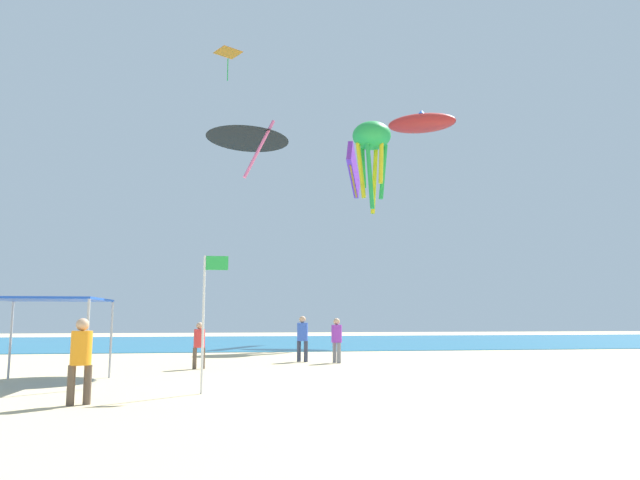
{
  "coord_description": "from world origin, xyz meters",
  "views": [
    {
      "loc": [
        -2.95,
        -16.58,
        1.83
      ],
      "look_at": [
        1.36,
        12.28,
        5.77
      ],
      "focal_mm": 32.27,
      "sensor_mm": 36.0,
      "label": 1
    }
  ],
  "objects_px": {
    "person_rightmost": "(81,354)",
    "kite_inflatable_red": "(422,123)",
    "kite_diamond_orange": "(228,54)",
    "kite_octopus_green": "(372,140)",
    "person_central": "(302,335)",
    "person_near_tent": "(199,341)",
    "kite_parafoil_purple": "(354,172)",
    "kite_delta_black": "(248,132)",
    "banner_flag": "(207,309)",
    "canopy_tent": "(48,302)",
    "person_leftmost": "(337,337)"
  },
  "relations": [
    {
      "from": "person_central",
      "to": "kite_octopus_green",
      "type": "relative_size",
      "value": 0.31
    },
    {
      "from": "canopy_tent",
      "to": "person_near_tent",
      "type": "bearing_deg",
      "value": 46.38
    },
    {
      "from": "person_near_tent",
      "to": "kite_diamond_orange",
      "type": "bearing_deg",
      "value": -100.57
    },
    {
      "from": "kite_inflatable_red",
      "to": "person_central",
      "type": "bearing_deg",
      "value": 80.26
    },
    {
      "from": "banner_flag",
      "to": "kite_parafoil_purple",
      "type": "relative_size",
      "value": 0.62
    },
    {
      "from": "kite_diamond_orange",
      "to": "kite_octopus_green",
      "type": "relative_size",
      "value": 0.39
    },
    {
      "from": "person_near_tent",
      "to": "kite_inflatable_red",
      "type": "bearing_deg",
      "value": -136.69
    },
    {
      "from": "banner_flag",
      "to": "kite_octopus_green",
      "type": "bearing_deg",
      "value": 66.12
    },
    {
      "from": "person_central",
      "to": "banner_flag",
      "type": "xyz_separation_m",
      "value": [
        -3.53,
        -9.7,
        0.93
      ]
    },
    {
      "from": "person_leftmost",
      "to": "kite_delta_black",
      "type": "bearing_deg",
      "value": 78.22
    },
    {
      "from": "person_rightmost",
      "to": "kite_diamond_orange",
      "type": "relative_size",
      "value": 0.78
    },
    {
      "from": "kite_inflatable_red",
      "to": "kite_delta_black",
      "type": "distance_m",
      "value": 25.19
    },
    {
      "from": "kite_delta_black",
      "to": "kite_parafoil_purple",
      "type": "distance_m",
      "value": 21.51
    },
    {
      "from": "canopy_tent",
      "to": "kite_inflatable_red",
      "type": "bearing_deg",
      "value": 51.68
    },
    {
      "from": "person_leftmost",
      "to": "kite_octopus_green",
      "type": "distance_m",
      "value": 18.29
    },
    {
      "from": "canopy_tent",
      "to": "kite_parafoil_purple",
      "type": "relative_size",
      "value": 0.57
    },
    {
      "from": "person_near_tent",
      "to": "kite_inflatable_red",
      "type": "xyz_separation_m",
      "value": [
        15.62,
        20.63,
        16.11
      ]
    },
    {
      "from": "person_near_tent",
      "to": "kite_parafoil_purple",
      "type": "distance_m",
      "value": 25.9
    },
    {
      "from": "kite_inflatable_red",
      "to": "canopy_tent",
      "type": "bearing_deg",
      "value": 74.83
    },
    {
      "from": "person_rightmost",
      "to": "kite_inflatable_red",
      "type": "bearing_deg",
      "value": 39.77
    },
    {
      "from": "person_central",
      "to": "canopy_tent",
      "type": "bearing_deg",
      "value": 78.64
    },
    {
      "from": "kite_delta_black",
      "to": "kite_parafoil_purple",
      "type": "height_order",
      "value": "kite_parafoil_purple"
    },
    {
      "from": "canopy_tent",
      "to": "kite_diamond_orange",
      "type": "height_order",
      "value": "kite_diamond_orange"
    },
    {
      "from": "banner_flag",
      "to": "kite_octopus_green",
      "type": "height_order",
      "value": "kite_octopus_green"
    },
    {
      "from": "person_central",
      "to": "person_rightmost",
      "type": "height_order",
      "value": "person_central"
    },
    {
      "from": "banner_flag",
      "to": "kite_inflatable_red",
      "type": "distance_m",
      "value": 34.83
    },
    {
      "from": "person_near_tent",
      "to": "person_leftmost",
      "type": "xyz_separation_m",
      "value": [
        5.39,
        1.97,
        0.08
      ]
    },
    {
      "from": "person_rightmost",
      "to": "kite_inflatable_red",
      "type": "xyz_separation_m",
      "value": [
        17.62,
        29.0,
        16.02
      ]
    },
    {
      "from": "person_rightmost",
      "to": "banner_flag",
      "type": "relative_size",
      "value": 0.54
    },
    {
      "from": "person_rightmost",
      "to": "person_central",
      "type": "bearing_deg",
      "value": 42.47
    },
    {
      "from": "person_leftmost",
      "to": "kite_inflatable_red",
      "type": "distance_m",
      "value": 26.64
    },
    {
      "from": "canopy_tent",
      "to": "person_leftmost",
      "type": "xyz_separation_m",
      "value": [
        9.37,
        6.15,
        -1.2
      ]
    },
    {
      "from": "person_near_tent",
      "to": "person_leftmost",
      "type": "bearing_deg",
      "value": -169.48
    },
    {
      "from": "person_near_tent",
      "to": "kite_parafoil_purple",
      "type": "height_order",
      "value": "kite_parafoil_purple"
    },
    {
      "from": "person_leftmost",
      "to": "kite_octopus_green",
      "type": "bearing_deg",
      "value": -43.75
    },
    {
      "from": "person_near_tent",
      "to": "kite_inflatable_red",
      "type": "distance_m",
      "value": 30.48
    },
    {
      "from": "canopy_tent",
      "to": "kite_inflatable_red",
      "type": "distance_m",
      "value": 34.93
    },
    {
      "from": "person_central",
      "to": "kite_inflatable_red",
      "type": "height_order",
      "value": "kite_inflatable_red"
    },
    {
      "from": "banner_flag",
      "to": "person_near_tent",
      "type": "bearing_deg",
      "value": 94.5
    },
    {
      "from": "kite_octopus_green",
      "to": "kite_parafoil_purple",
      "type": "height_order",
      "value": "kite_octopus_green"
    },
    {
      "from": "person_leftmost",
      "to": "kite_delta_black",
      "type": "height_order",
      "value": "kite_delta_black"
    },
    {
      "from": "person_central",
      "to": "person_leftmost",
      "type": "bearing_deg",
      "value": -173.62
    },
    {
      "from": "kite_inflatable_red",
      "to": "kite_parafoil_purple",
      "type": "relative_size",
      "value": 1.05
    },
    {
      "from": "canopy_tent",
      "to": "person_central",
      "type": "distance_m",
      "value": 10.7
    },
    {
      "from": "canopy_tent",
      "to": "kite_inflatable_red",
      "type": "relative_size",
      "value": 0.54
    },
    {
      "from": "person_central",
      "to": "banner_flag",
      "type": "height_order",
      "value": "banner_flag"
    },
    {
      "from": "kite_inflatable_red",
      "to": "kite_delta_black",
      "type": "xyz_separation_m",
      "value": [
        -13.98,
        -19.43,
        -7.83
      ]
    },
    {
      "from": "person_near_tent",
      "to": "kite_octopus_green",
      "type": "xyz_separation_m",
      "value": [
        10.05,
        14.54,
        12.52
      ]
    },
    {
      "from": "person_near_tent",
      "to": "kite_octopus_green",
      "type": "distance_m",
      "value": 21.66
    },
    {
      "from": "person_leftmost",
      "to": "banner_flag",
      "type": "height_order",
      "value": "banner_flag"
    }
  ]
}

